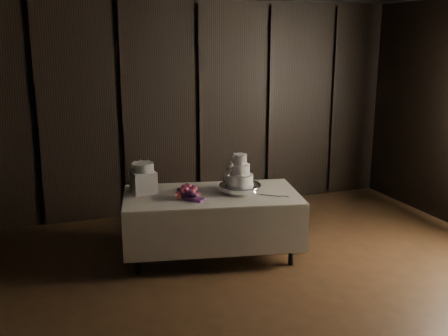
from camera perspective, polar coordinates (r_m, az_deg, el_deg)
room at (r=4.44m, az=11.13°, el=0.81°), size 6.08×7.08×3.08m
display_table at (r=6.09m, az=-1.33°, el=-5.90°), size 2.16×1.42×0.76m
cake_stand at (r=6.04m, az=1.75°, el=-2.22°), size 0.61×0.61×0.09m
wedding_cake at (r=5.96m, az=1.58°, el=-0.56°), size 0.33×0.30×0.36m
bouquet at (r=5.81m, az=-4.00°, el=-2.65°), size 0.51×0.51×0.20m
box_pedestal at (r=6.07m, az=-8.77°, el=-1.52°), size 0.28×0.28×0.25m
small_cake at (r=6.02m, az=-8.83°, el=0.09°), size 0.30×0.30×0.10m
cake_knife at (r=5.92m, az=4.89°, el=-3.00°), size 0.30×0.25×0.01m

